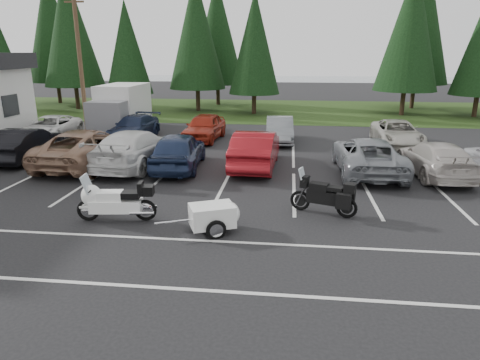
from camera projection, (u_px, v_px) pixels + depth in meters
name	position (u px, v px, depth m)	size (l,w,h in m)	color
ground	(203.00, 198.00, 15.09)	(120.00, 120.00, 0.00)	black
grass_strip	(256.00, 110.00, 37.92)	(80.00, 16.00, 0.01)	#1E3310
lake_water	(297.00, 85.00, 66.97)	(70.00, 50.00, 0.02)	slate
utility_pole	(80.00, 56.00, 26.25)	(1.60, 0.26, 9.00)	#473321
box_truck	(118.00, 109.00, 27.44)	(2.40, 5.60, 2.90)	silver
stall_markings	(213.00, 182.00, 16.99)	(32.00, 16.00, 0.01)	silver
conifer_2	(70.00, 27.00, 36.53)	(5.10, 5.10, 11.89)	#332316
conifer_3	(127.00, 48.00, 35.08)	(3.87, 3.87, 9.02)	#332316
conifer_4	(196.00, 32.00, 35.54)	(4.80, 4.80, 11.17)	#332316
conifer_5	(255.00, 43.00, 34.02)	(4.14, 4.14, 9.63)	#332316
conifer_6	(411.00, 28.00, 32.86)	(4.93, 4.93, 11.48)	#332316
conifer_back_a	(51.00, 27.00, 40.89)	(5.28, 5.28, 12.30)	#332316
conifer_back_b	(217.00, 31.00, 39.74)	(4.97, 4.97, 11.58)	#332316
conifer_back_c	(421.00, 21.00, 36.89)	(5.50, 5.50, 12.81)	#332316
car_near_1	(26.00, 144.00, 20.22)	(1.63, 4.66, 1.54)	black
car_near_2	(87.00, 147.00, 19.25)	(2.74, 5.95, 1.65)	#906B53
car_near_3	(135.00, 149.00, 19.01)	(2.31, 5.69, 1.65)	silver
car_near_4	(178.00, 150.00, 18.68)	(1.93, 4.79, 1.63)	#1C2847
car_near_5	(256.00, 149.00, 18.85)	(1.75, 5.03, 1.66)	maroon
car_near_6	(368.00, 155.00, 18.03)	(2.52, 5.47, 1.52)	gray
car_near_7	(435.00, 159.00, 17.62)	(2.01, 4.94, 1.43)	#BEB5AE
car_far_0	(51.00, 127.00, 25.25)	(2.19, 4.76, 1.32)	white
car_far_1	(134.00, 127.00, 25.27)	(1.88, 4.62, 1.34)	#18223D
car_far_2	(204.00, 127.00, 24.77)	(1.80, 4.47, 1.52)	maroon
car_far_3	(280.00, 130.00, 24.28)	(1.48, 4.25, 1.40)	slate
car_far_4	(397.00, 133.00, 23.38)	(2.25, 4.87, 1.35)	#B0ACA1
touring_motorcycle	(116.00, 198.00, 12.87)	(2.67, 0.82, 1.48)	white
cargo_trailer	(212.00, 218.00, 12.16)	(1.79, 1.01, 0.83)	white
adventure_motorcycle	(324.00, 192.00, 13.42)	(2.40, 0.83, 1.46)	black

